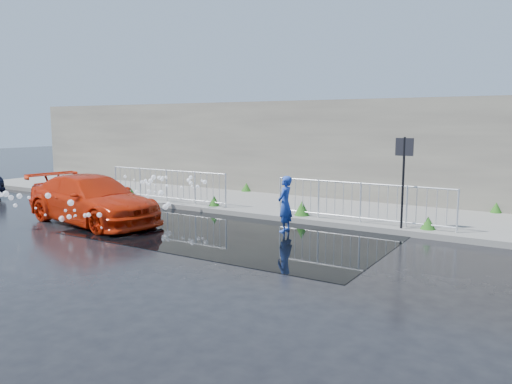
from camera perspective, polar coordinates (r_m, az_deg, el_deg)
ground at (r=12.58m, az=-6.70°, el=-5.25°), size 90.00×90.00×0.00m
pavement at (r=16.68m, az=4.03°, el=-1.66°), size 30.00×4.00×0.15m
curb at (r=14.97m, az=0.45°, el=-2.74°), size 30.00×0.25×0.16m
retaining_wall at (r=18.45m, az=7.28°, el=4.92°), size 30.00×0.60×3.50m
puddle at (r=13.07m, az=-2.24°, el=-4.67°), size 8.00×5.00×0.01m
sign_post at (r=13.17m, az=16.52°, el=2.67°), size 0.45×0.06×2.50m
railing_left at (r=17.52m, az=-10.19°, el=0.87°), size 5.05×0.05×1.10m
railing_right at (r=13.89m, az=11.85°, el=-1.02°), size 5.05×0.05×1.10m
weeds at (r=16.20m, az=2.77°, el=-1.04°), size 12.17×3.93×0.43m
water_spray at (r=15.50m, az=-15.52°, el=-0.36°), size 3.66×5.58×1.08m
red_car at (r=14.99m, az=-18.18°, el=-0.81°), size 4.88×2.47×1.36m
person at (r=13.09m, az=3.33°, el=-1.38°), size 0.41×0.57×1.48m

